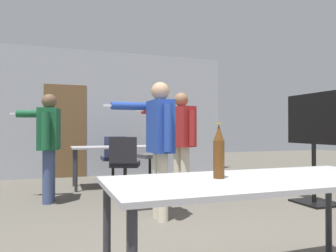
% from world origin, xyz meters
% --- Properties ---
extents(back_wall, '(5.38, 0.12, 2.86)m').
position_xyz_m(back_wall, '(-0.03, 6.11, 1.42)').
color(back_wall, '#A3A8B2').
rests_on(back_wall, ground_plane).
extents(conference_table_near, '(1.95, 0.83, 0.75)m').
position_xyz_m(conference_table_near, '(-0.11, 0.27, 0.68)').
color(conference_table_near, '#A8A8AD').
rests_on(conference_table_near, ground_plane).
extents(conference_table_far, '(1.91, 0.71, 0.75)m').
position_xyz_m(conference_table_far, '(-0.09, 4.53, 0.67)').
color(conference_table_far, '#A8A8AD').
rests_on(conference_table_far, ground_plane).
extents(tv_screen, '(0.44, 1.02, 1.57)m').
position_xyz_m(tv_screen, '(2.14, 2.19, 0.96)').
color(tv_screen, black).
rests_on(tv_screen, ground_plane).
extents(person_center_tall, '(0.86, 0.64, 1.63)m').
position_xyz_m(person_center_tall, '(0.51, 3.22, 0.98)').
color(person_center_tall, beige).
rests_on(person_center_tall, ground_plane).
extents(person_near_casual, '(0.73, 0.77, 1.57)m').
position_xyz_m(person_near_casual, '(-1.42, 3.56, 0.93)').
color(person_near_casual, '#3D4C75').
rests_on(person_near_casual, ground_plane).
extents(person_far_watching, '(0.75, 0.60, 1.62)m').
position_xyz_m(person_far_watching, '(-0.18, 2.16, 0.98)').
color(person_far_watching, beige).
rests_on(person_far_watching, ground_plane).
extents(office_chair_mid_tucked, '(0.52, 0.55, 0.92)m').
position_xyz_m(office_chair_mid_tucked, '(-0.17, 5.27, 0.43)').
color(office_chair_mid_tucked, black).
rests_on(office_chair_mid_tucked, ground_plane).
extents(office_chair_near_pushed, '(0.63, 0.58, 0.94)m').
position_xyz_m(office_chair_near_pushed, '(0.70, 5.35, 0.45)').
color(office_chair_near_pushed, black).
rests_on(office_chair_near_pushed, ground_plane).
extents(office_chair_side_rolled, '(0.60, 0.64, 0.94)m').
position_xyz_m(office_chair_side_rolled, '(-0.24, 3.82, 0.44)').
color(office_chair_side_rolled, black).
rests_on(office_chair_side_rolled, ground_plane).
extents(beer_bottle, '(0.07, 0.07, 0.35)m').
position_xyz_m(beer_bottle, '(-0.37, 0.34, 0.91)').
color(beer_bottle, '#563314').
rests_on(beer_bottle, conference_table_near).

